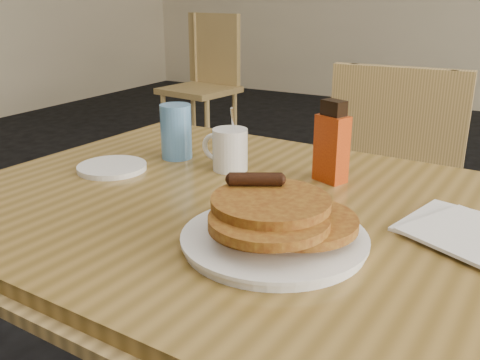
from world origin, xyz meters
name	(u,v)px	position (x,y,z in m)	size (l,w,h in m)	color
main_table	(284,230)	(0.06, 0.07, 0.71)	(1.39, 0.98, 0.75)	olive
chair_main_far	(382,192)	(0.06, 0.79, 0.55)	(0.44, 0.44, 0.92)	tan
chair_wall_extra	(206,72)	(-1.66, 2.43, 0.59)	(0.50, 0.50, 0.99)	tan
pancake_plate	(275,227)	(0.11, -0.07, 0.78)	(0.30, 0.30, 0.10)	white
coffee_mug	(229,149)	(-0.15, 0.22, 0.80)	(0.11, 0.08, 0.15)	white
syrup_bottle	(332,144)	(0.07, 0.26, 0.83)	(0.08, 0.06, 0.17)	maroon
napkin_stack	(468,232)	(0.37, 0.12, 0.76)	(0.25, 0.26, 0.01)	silver
blue_tumbler	(176,132)	(-0.31, 0.24, 0.82)	(0.07, 0.07, 0.13)	#5289C1
side_saucer	(112,167)	(-0.38, 0.09, 0.76)	(0.15, 0.15, 0.01)	white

